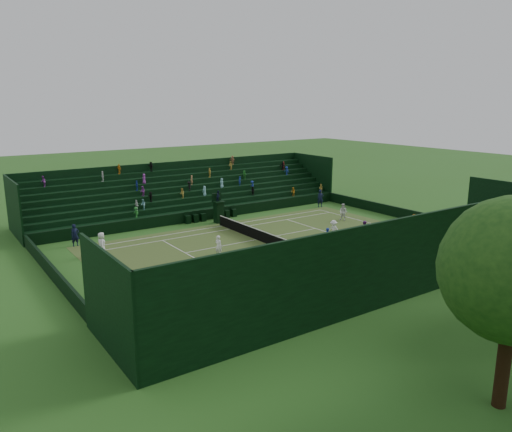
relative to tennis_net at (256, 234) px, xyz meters
The scene contains 17 objects.
ground 0.53m from the tennis_net, ahead, with size 160.00×160.00×0.00m, color #2E621E.
court_surface 0.52m from the tennis_net, ahead, with size 12.97×26.77×0.01m, color #2F6923.
perimeter_wall_north 15.89m from the tennis_net, 90.00° to the left, with size 17.17×0.20×1.00m, color black.
perimeter_wall_south 15.89m from the tennis_net, 90.00° to the right, with size 17.17×0.20×1.00m, color black.
perimeter_wall_east 8.49m from the tennis_net, ahead, with size 0.20×31.77×1.00m, color black.
perimeter_wall_west 8.49m from the tennis_net, behind, with size 0.20×31.77×1.00m, color black.
north_grandstand 12.70m from the tennis_net, ahead, with size 6.60×32.00×4.90m.
south_grandstand 12.70m from the tennis_net, behind, with size 6.60×32.00×4.90m.
tennis_net is the anchor object (origin of this frame).
umpire_chair 6.87m from the tennis_net, behind, with size 0.96×0.96×3.03m.
courtside_chairs 8.14m from the tennis_net, behind, with size 0.49×5.46×1.05m.
player_near_west 12.04m from the tennis_net, 103.76° to the right, with size 0.86×0.56×1.76m, color white.
player_near_east 5.29m from the tennis_net, 65.34° to the right, with size 0.59×0.39×1.62m, color white.
player_far_west 10.61m from the tennis_net, 94.63° to the left, with size 0.79×0.62×1.62m, color silver.
player_far_east 6.36m from the tennis_net, 58.18° to the left, with size 1.02×0.59×1.57m, color white.
line_judge_north 14.54m from the tennis_net, 117.48° to the left, with size 0.68×0.45×1.86m, color black.
line_judge_south 14.20m from the tennis_net, 117.29° to the right, with size 0.64×0.42×1.76m, color black.
Camera 1 is at (32.30, -22.14, 11.14)m, focal length 35.00 mm.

